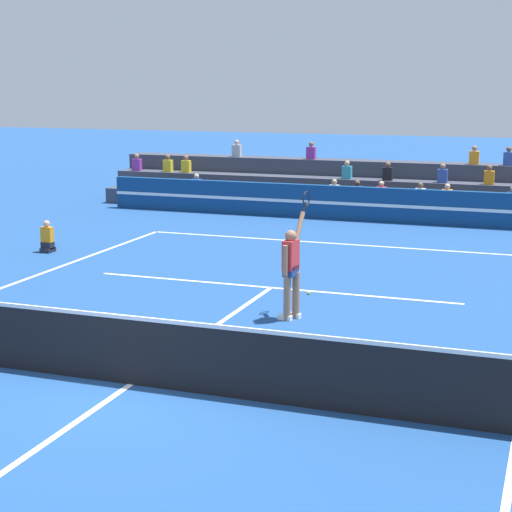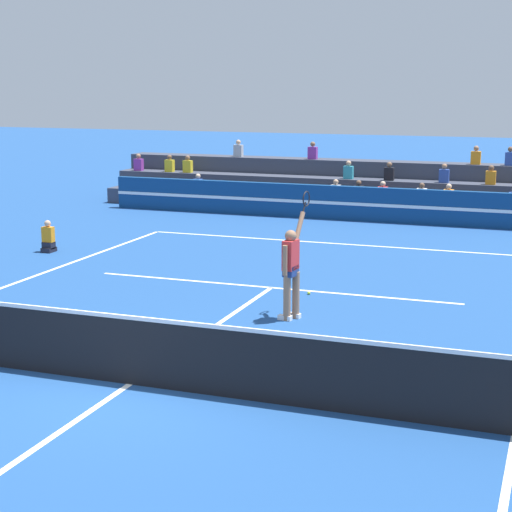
{
  "view_description": "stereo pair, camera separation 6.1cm",
  "coord_description": "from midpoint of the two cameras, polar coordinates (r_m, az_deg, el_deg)",
  "views": [
    {
      "loc": [
        5.84,
        -10.69,
        4.42
      ],
      "look_at": [
        0.35,
        4.51,
        1.1
      ],
      "focal_mm": 60.0,
      "sensor_mm": 36.0,
      "label": 1
    },
    {
      "loc": [
        5.9,
        -10.67,
        4.42
      ],
      "look_at": [
        0.35,
        4.51,
        1.1
      ],
      "focal_mm": 60.0,
      "sensor_mm": 36.0,
      "label": 2
    }
  ],
  "objects": [
    {
      "name": "court_lines",
      "position": [
        12.96,
        -8.48,
        -8.45
      ],
      "size": [
        11.1,
        23.9,
        0.01
      ],
      "color": "white",
      "rests_on": "ground"
    },
    {
      "name": "tennis_net",
      "position": [
        12.79,
        -8.55,
        -6.17
      ],
      "size": [
        12.0,
        0.1,
        1.1
      ],
      "color": "slate",
      "rests_on": "ground"
    },
    {
      "name": "tennis_ball",
      "position": [
        18.06,
        3.43,
        -2.47
      ],
      "size": [
        0.07,
        0.07,
        0.07
      ],
      "primitive_type": "sphere",
      "color": "#C6DB33",
      "rests_on": "ground"
    },
    {
      "name": "ground_plane",
      "position": [
        12.96,
        -8.48,
        -8.46
      ],
      "size": [
        120.0,
        120.0,
        0.0
      ],
      "primitive_type": "plane",
      "color": "navy"
    },
    {
      "name": "tennis_player",
      "position": [
        15.99,
        2.27,
        -0.81
      ],
      "size": [
        0.38,
        1.17,
        2.42
      ],
      "color": "#9E7051",
      "rests_on": "ground"
    },
    {
      "name": "bleacher_stand",
      "position": [
        30.03,
        8.5,
        4.27
      ],
      "size": [
        19.97,
        2.85,
        2.28
      ],
      "color": "#383D4C",
      "rests_on": "ground"
    },
    {
      "name": "sponsor_banner_wall",
      "position": [
        27.59,
        7.41,
        3.45
      ],
      "size": [
        18.0,
        0.26,
        1.1
      ],
      "color": "navy",
      "rests_on": "ground"
    },
    {
      "name": "ball_kid_courtside",
      "position": [
        23.08,
        -13.81,
        1.06
      ],
      "size": [
        0.3,
        0.36,
        0.84
      ],
      "color": "black",
      "rests_on": "ground"
    }
  ]
}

